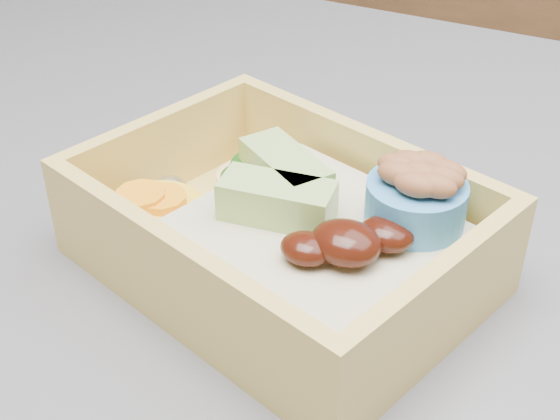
% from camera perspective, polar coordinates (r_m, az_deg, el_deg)
% --- Properties ---
extents(bento_box, '(0.24, 0.20, 0.07)m').
position_cam_1_polar(bento_box, '(0.40, 0.96, -1.76)').
color(bento_box, '#D8B859').
rests_on(bento_box, island).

